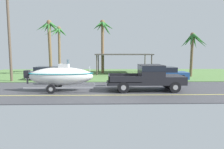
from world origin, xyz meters
TOP-DOWN VIEW (x-y plane):
  - ground at (0.00, 8.38)m, footprint 36.00×22.00m
  - pickup_truck_towing at (2.06, -0.18)m, footprint 5.80×2.15m
  - boat_on_trailer at (-4.60, -0.18)m, footprint 5.98×2.20m
  - parked_sedan_near at (4.64, 5.00)m, footprint 4.35×1.82m
  - parked_sedan_far at (-7.09, 5.84)m, footprint 4.50×1.91m
  - carport_awning at (0.93, 11.53)m, footprint 7.20×4.79m
  - palm_tree_near_left at (-1.67, 11.93)m, footprint 2.96×3.18m
  - palm_tree_near_right at (8.67, 7.89)m, footprint 3.27×2.60m
  - palm_tree_mid at (-8.19, 10.12)m, footprint 3.15×2.44m
  - palm_tree_far_left at (-7.64, 12.35)m, footprint 3.09×2.92m
  - utility_pole at (-10.51, 4.67)m, footprint 0.24×1.80m

SIDE VIEW (x-z plane):
  - ground at x=0.00m, z-range -0.07..0.04m
  - parked_sedan_near at x=4.64m, z-range -0.02..1.36m
  - parked_sedan_far at x=-7.09m, z-range -0.02..1.36m
  - pickup_truck_towing at x=2.06m, z-range 0.10..2.03m
  - boat_on_trailer at x=-4.60m, z-range -0.06..2.27m
  - carport_awning at x=0.93m, z-range 1.20..3.84m
  - palm_tree_near_right at x=8.67m, z-range 1.41..6.50m
  - utility_pole at x=-10.51m, z-range 0.15..8.85m
  - palm_tree_far_left at x=-7.64m, z-range 1.59..7.88m
  - palm_tree_mid at x=-8.19m, z-range 1.74..8.51m
  - palm_tree_near_left at x=-1.67m, z-range 1.81..8.91m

